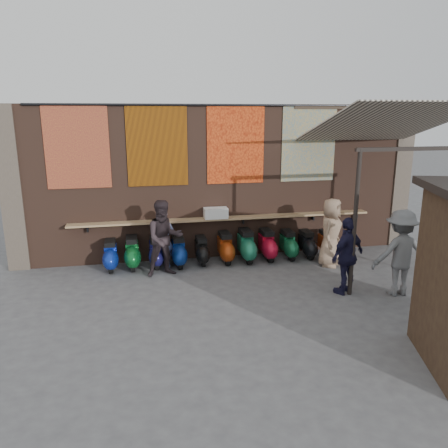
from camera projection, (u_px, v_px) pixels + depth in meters
name	position (u px, v px, depth m)	size (l,w,h in m)	color
ground	(248.00, 291.00, 9.53)	(70.00, 70.00, 0.00)	#474749
brick_wall	(223.00, 182.00, 11.60)	(10.00, 0.40, 4.00)	brown
pier_left	(13.00, 189.00, 10.56)	(0.50, 0.50, 4.00)	#4C4238
pier_right	(398.00, 177.00, 12.64)	(0.50, 0.50, 4.00)	#4C4238
eating_counter	(225.00, 218.00, 11.47)	(8.00, 0.32, 0.05)	#9E7A51
shelf_box	(216.00, 213.00, 11.35)	(0.61, 0.33, 0.27)	white
tapestry_redgold	(77.00, 147.00, 10.42)	(1.50, 0.02, 2.00)	maroon
tapestry_sun	(157.00, 146.00, 10.81)	(1.50, 0.02, 2.00)	#BE5E0B
tapestry_orange	(236.00, 145.00, 11.21)	(1.50, 0.02, 2.00)	#E0521C
tapestry_multi	(309.00, 143.00, 11.61)	(1.50, 0.02, 2.00)	teal
hang_rail	(224.00, 105.00, 10.90)	(0.06, 0.06, 9.50)	black
scooter_stool_0	(111.00, 256.00, 10.76)	(0.35, 0.78, 0.74)	navy
scooter_stool_1	(132.00, 253.00, 10.87)	(0.38, 0.84, 0.80)	#0C5422
scooter_stool_2	(156.00, 252.00, 11.00)	(0.36, 0.80, 0.76)	#171655
scooter_stool_3	(179.00, 251.00, 11.05)	(0.36, 0.81, 0.77)	navy
scooter_stool_4	(202.00, 251.00, 11.22)	(0.33, 0.73, 0.70)	black
scooter_stool_5	(225.00, 248.00, 11.33)	(0.37, 0.82, 0.78)	#8D300C
scooter_stool_6	(246.00, 246.00, 11.41)	(0.39, 0.87, 0.83)	#1A6B4C
scooter_stool_7	(267.00, 245.00, 11.55)	(0.38, 0.83, 0.79)	#AC0D26
scooter_stool_8	(288.00, 245.00, 11.66)	(0.35, 0.78, 0.74)	#10512E
scooter_stool_9	(307.00, 244.00, 11.73)	(0.34, 0.75, 0.72)	black
scooter_stool_10	(327.00, 243.00, 11.86)	(0.33, 0.73, 0.69)	#A63816
diner_left	(163.00, 238.00, 10.91)	(0.54, 0.35, 1.48)	#8E97CF
diner_right	(164.00, 238.00, 10.30)	(0.89, 0.69, 1.83)	#2C2226
shopper_navy	(347.00, 256.00, 9.27)	(0.99, 0.41, 1.68)	black
shopper_grey	(400.00, 253.00, 9.19)	(1.20, 0.69, 1.86)	slate
shopper_tan	(331.00, 232.00, 10.97)	(0.85, 0.55, 1.74)	#9E7F65
awning_canvas	(384.00, 123.00, 10.21)	(3.20, 3.40, 0.03)	beige
awning_ledger	(353.00, 107.00, 11.62)	(3.30, 0.08, 0.12)	#33261C
awning_header	(423.00, 149.00, 8.91)	(3.00, 0.08, 0.08)	black
awning_post_left	(355.00, 225.00, 9.00)	(0.09, 0.09, 3.10)	black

